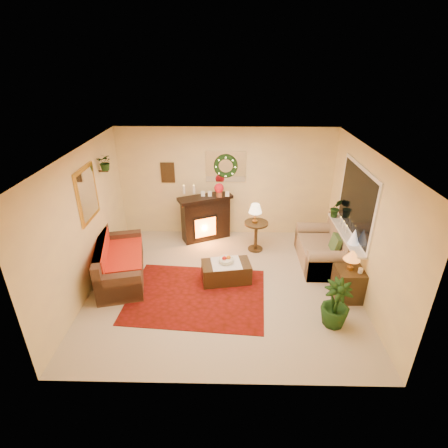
{
  "coord_description": "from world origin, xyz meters",
  "views": [
    {
      "loc": [
        0.13,
        -5.56,
        4.04
      ],
      "look_at": [
        0.0,
        0.35,
        1.15
      ],
      "focal_mm": 28.0,
      "sensor_mm": 36.0,
      "label": 1
    }
  ],
  "objects_px": {
    "loveseat": "(322,245)",
    "end_table_square": "(348,285)",
    "coffee_table": "(226,271)",
    "side_table_round": "(256,237)",
    "sofa": "(120,258)",
    "fireplace": "(206,217)"
  },
  "relations": [
    {
      "from": "fireplace",
      "to": "side_table_round",
      "type": "xyz_separation_m",
      "value": [
        1.16,
        -0.53,
        -0.23
      ]
    },
    {
      "from": "end_table_square",
      "to": "loveseat",
      "type": "bearing_deg",
      "value": 99.82
    },
    {
      "from": "end_table_square",
      "to": "coffee_table",
      "type": "xyz_separation_m",
      "value": [
        -2.21,
        0.49,
        -0.06
      ]
    },
    {
      "from": "sofa",
      "to": "end_table_square",
      "type": "xyz_separation_m",
      "value": [
        4.3,
        -0.59,
        -0.16
      ]
    },
    {
      "from": "coffee_table",
      "to": "end_table_square",
      "type": "bearing_deg",
      "value": -22.27
    },
    {
      "from": "sofa",
      "to": "fireplace",
      "type": "xyz_separation_m",
      "value": [
        1.57,
        1.66,
        0.12
      ]
    },
    {
      "from": "coffee_table",
      "to": "fireplace",
      "type": "bearing_deg",
      "value": 96.48
    },
    {
      "from": "sofa",
      "to": "coffee_table",
      "type": "height_order",
      "value": "sofa"
    },
    {
      "from": "fireplace",
      "to": "side_table_round",
      "type": "relative_size",
      "value": 1.61
    },
    {
      "from": "sofa",
      "to": "side_table_round",
      "type": "height_order",
      "value": "sofa"
    },
    {
      "from": "side_table_round",
      "to": "sofa",
      "type": "bearing_deg",
      "value": -157.54
    },
    {
      "from": "sofa",
      "to": "coffee_table",
      "type": "relative_size",
      "value": 1.97
    },
    {
      "from": "side_table_round",
      "to": "coffee_table",
      "type": "height_order",
      "value": "side_table_round"
    },
    {
      "from": "fireplace",
      "to": "end_table_square",
      "type": "relative_size",
      "value": 1.86
    },
    {
      "from": "side_table_round",
      "to": "coffee_table",
      "type": "bearing_deg",
      "value": -117.78
    },
    {
      "from": "loveseat",
      "to": "end_table_square",
      "type": "height_order",
      "value": "loveseat"
    },
    {
      "from": "fireplace",
      "to": "coffee_table",
      "type": "height_order",
      "value": "fireplace"
    },
    {
      "from": "sofa",
      "to": "coffee_table",
      "type": "distance_m",
      "value": 2.1
    },
    {
      "from": "fireplace",
      "to": "coffee_table",
      "type": "bearing_deg",
      "value": -98.53
    },
    {
      "from": "side_table_round",
      "to": "loveseat",
      "type": "bearing_deg",
      "value": -21.1
    },
    {
      "from": "fireplace",
      "to": "end_table_square",
      "type": "distance_m",
      "value": 3.55
    },
    {
      "from": "loveseat",
      "to": "end_table_square",
      "type": "bearing_deg",
      "value": -80.23
    }
  ]
}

